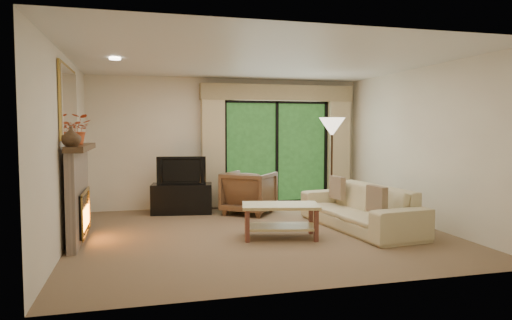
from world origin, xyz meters
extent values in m
plane|color=#81664B|center=(0.00, 0.00, 0.00)|extent=(5.50, 5.50, 0.00)
plane|color=silver|center=(0.00, 0.00, 2.60)|extent=(5.50, 5.50, 0.00)
plane|color=beige|center=(0.00, 2.50, 1.30)|extent=(5.00, 0.00, 5.00)
plane|color=beige|center=(0.00, -2.50, 1.30)|extent=(5.00, 0.00, 5.00)
plane|color=beige|center=(-2.75, 0.00, 1.30)|extent=(0.00, 5.00, 5.00)
plane|color=beige|center=(2.75, 0.00, 1.30)|extent=(0.00, 5.00, 5.00)
cube|color=#CEB78B|center=(-0.35, 2.34, 1.20)|extent=(0.45, 0.18, 2.35)
cube|color=#CEB78B|center=(2.35, 2.34, 1.20)|extent=(0.45, 0.18, 2.35)
cube|color=#9E8860|center=(1.00, 2.36, 2.32)|extent=(3.20, 0.24, 0.32)
cube|color=black|center=(-1.01, 1.95, 0.28)|extent=(1.18, 0.67, 0.56)
imported|color=black|center=(-1.01, 1.95, 0.82)|extent=(0.91, 0.26, 0.52)
imported|color=brown|center=(0.20, 1.61, 0.40)|extent=(1.20, 1.21, 0.80)
imported|color=beige|center=(1.61, -0.08, 0.34)|extent=(1.17, 2.43, 0.68)
cube|color=#4D2822|center=(1.53, -0.75, 0.57)|extent=(0.14, 0.40, 0.39)
cube|color=#4D2822|center=(1.53, 0.60, 0.57)|extent=(0.14, 0.40, 0.39)
imported|color=#45301E|center=(-2.61, -0.47, 1.50)|extent=(0.30, 0.30, 0.25)
imported|color=#C65026|center=(-2.61, 0.19, 1.58)|extent=(0.42, 0.37, 0.42)
camera|label=1|loc=(-1.79, -6.62, 1.60)|focal=32.00mm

